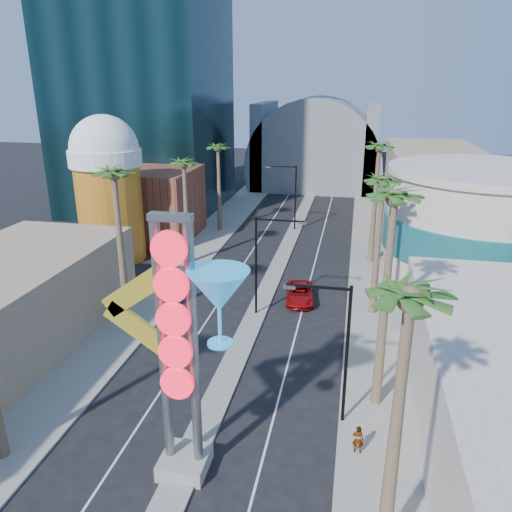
{
  "coord_description": "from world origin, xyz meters",
  "views": [
    {
      "loc": [
        7.09,
        -14.97,
        17.48
      ],
      "look_at": [
        -0.08,
        20.36,
        4.77
      ],
      "focal_mm": 35.0,
      "sensor_mm": 36.0,
      "label": 1
    }
  ],
  "objects_px": {
    "neon_sign": "(195,335)",
    "red_pickup": "(300,293)",
    "pedestrian_b": "(382,300)",
    "pedestrian_a": "(358,439)"
  },
  "relations": [
    {
      "from": "neon_sign",
      "to": "red_pickup",
      "type": "height_order",
      "value": "neon_sign"
    },
    {
      "from": "pedestrian_b",
      "to": "neon_sign",
      "type": "bearing_deg",
      "value": 83.65
    },
    {
      "from": "neon_sign",
      "to": "pedestrian_a",
      "type": "xyz_separation_m",
      "value": [
        7.19,
        2.67,
        -6.4
      ]
    },
    {
      "from": "neon_sign",
      "to": "red_pickup",
      "type": "relative_size",
      "value": 2.56
    },
    {
      "from": "pedestrian_a",
      "to": "pedestrian_b",
      "type": "height_order",
      "value": "pedestrian_b"
    },
    {
      "from": "neon_sign",
      "to": "pedestrian_a",
      "type": "bearing_deg",
      "value": 20.36
    },
    {
      "from": "neon_sign",
      "to": "pedestrian_b",
      "type": "relative_size",
      "value": 7.97
    },
    {
      "from": "pedestrian_a",
      "to": "pedestrian_b",
      "type": "relative_size",
      "value": 0.96
    },
    {
      "from": "red_pickup",
      "to": "pedestrian_b",
      "type": "relative_size",
      "value": 3.12
    },
    {
      "from": "pedestrian_a",
      "to": "red_pickup",
      "type": "bearing_deg",
      "value": -71.69
    }
  ]
}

